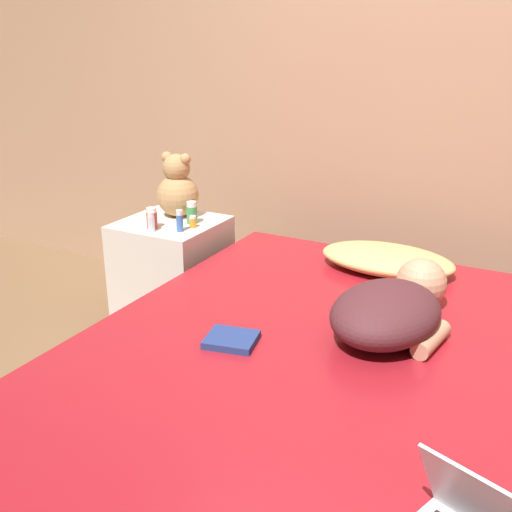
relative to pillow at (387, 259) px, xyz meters
name	(u,v)px	position (x,y,z in m)	size (l,w,h in m)	color
ground_plane	(320,471)	(0.04, -0.79, -0.51)	(12.00, 12.00, 0.00)	brown
wall_back	(441,62)	(0.04, 0.51, 0.79)	(8.00, 0.06, 2.60)	tan
bed	(322,415)	(0.04, -0.79, -0.28)	(1.62, 2.05, 0.46)	#4C331E
nightstand	(173,274)	(-1.07, -0.09, -0.24)	(0.47, 0.46, 0.56)	silver
pillow	(387,259)	(0.00, 0.00, 0.00)	(0.57, 0.34, 0.10)	tan
person_lying	(394,307)	(0.18, -0.54, 0.04)	(0.40, 0.65, 0.19)	#4C2328
teddy_bear	(177,189)	(-1.09, 0.01, 0.18)	(0.21, 0.21, 0.32)	tan
bottle_red	(152,218)	(-1.08, -0.22, 0.09)	(0.05, 0.05, 0.10)	#B72D2D
bottle_clear	(151,222)	(-1.05, -0.26, 0.09)	(0.03, 0.03, 0.09)	silver
bottle_orange	(193,222)	(-0.91, -0.12, 0.07)	(0.03, 0.03, 0.06)	orange
bottle_green	(192,213)	(-0.95, -0.07, 0.09)	(0.05, 0.05, 0.11)	#3D8E4C
bottle_blue	(180,221)	(-0.93, -0.20, 0.09)	(0.03, 0.03, 0.10)	#3866B2
book	(231,340)	(-0.26, -0.87, -0.04)	(0.19, 0.17, 0.02)	navy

